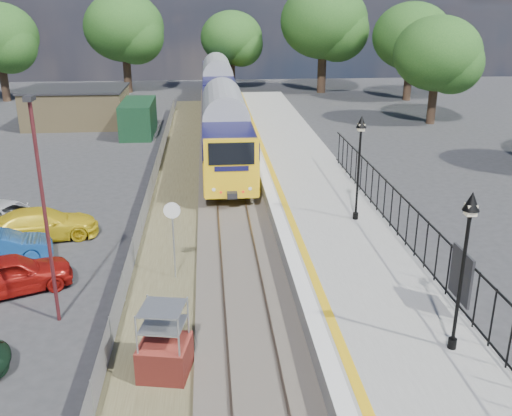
{
  "coord_description": "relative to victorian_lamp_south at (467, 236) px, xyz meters",
  "views": [
    {
      "loc": [
        -1.12,
        -17.06,
        10.05
      ],
      "look_at": [
        0.77,
        4.79,
        2.0
      ],
      "focal_mm": 40.0,
      "sensor_mm": 36.0,
      "label": 1
    }
  ],
  "objects": [
    {
      "name": "victorian_lamp_north",
      "position": [
        -0.2,
        10.0,
        0.0
      ],
      "size": [
        0.44,
        0.44,
        4.6
      ],
      "color": "black",
      "rests_on": "platform"
    },
    {
      "name": "tree_line",
      "position": [
        -4.1,
        46.0,
        2.31
      ],
      "size": [
        56.8,
        43.8,
        11.88
      ],
      "color": "#332319",
      "rests_on": "ground"
    },
    {
      "name": "platform_edge",
      "position": [
        -3.36,
        12.0,
        -3.39
      ],
      "size": [
        0.9,
        70.0,
        0.01
      ],
      "color": "silver",
      "rests_on": "platform"
    },
    {
      "name": "car_red",
      "position": [
        -13.87,
        6.1,
        -3.57
      ],
      "size": [
        4.61,
        3.31,
        1.46
      ],
      "primitive_type": "imported",
      "rotation": [
        0.0,
        0.0,
        1.99
      ],
      "color": "maroon",
      "rests_on": "ground"
    },
    {
      "name": "victorian_lamp_south",
      "position": [
        0.0,
        0.0,
        0.0
      ],
      "size": [
        0.44,
        0.44,
        4.6
      ],
      "color": "black",
      "rests_on": "platform"
    },
    {
      "name": "train",
      "position": [
        -5.5,
        34.15,
        -1.96
      ],
      "size": [
        2.82,
        40.83,
        3.51
      ],
      "color": "yellow",
      "rests_on": "ground"
    },
    {
      "name": "wire_fence",
      "position": [
        -9.7,
        16.0,
        -3.7
      ],
      "size": [
        0.06,
        52.0,
        1.2
      ],
      "color": "#999EA3",
      "rests_on": "ground"
    },
    {
      "name": "palisade_fence",
      "position": [
        1.05,
        6.24,
        -2.46
      ],
      "size": [
        0.12,
        26.0,
        2.0
      ],
      "color": "black",
      "rests_on": "platform"
    },
    {
      "name": "platform",
      "position": [
        -1.3,
        12.0,
        -3.85
      ],
      "size": [
        5.0,
        70.0,
        0.9
      ],
      "primitive_type": "cube",
      "color": "gray",
      "rests_on": "ground"
    },
    {
      "name": "track_bed",
      "position": [
        -5.97,
        13.67,
        -4.21
      ],
      "size": [
        5.9,
        80.0,
        0.29
      ],
      "color": "#473F38",
      "rests_on": "ground"
    },
    {
      "name": "outbuilding",
      "position": [
        -16.41,
        35.21,
        -2.78
      ],
      "size": [
        10.8,
        10.1,
        3.12
      ],
      "color": "#8E7B50",
      "rests_on": "ground"
    },
    {
      "name": "carpark_lamp",
      "position": [
        -11.73,
        3.99,
        -0.08
      ],
      "size": [
        0.25,
        0.5,
        7.43
      ],
      "color": "#49181B",
      "rests_on": "ground"
    },
    {
      "name": "car_blue",
      "position": [
        -15.09,
        8.8,
        -3.65
      ],
      "size": [
        4.15,
        2.32,
        1.29
      ],
      "primitive_type": "imported",
      "rotation": [
        0.0,
        0.0,
        1.83
      ],
      "color": "#184890",
      "rests_on": "ground"
    },
    {
      "name": "ground",
      "position": [
        -5.5,
        4.0,
        -4.3
      ],
      "size": [
        120.0,
        120.0,
        0.0
      ],
      "primitive_type": "plane",
      "color": "#2D2D30",
      "rests_on": "ground"
    },
    {
      "name": "brick_plinth",
      "position": [
        -8.0,
        0.73,
        -3.24
      ],
      "size": [
        1.6,
        1.6,
        2.2
      ],
      "rotation": [
        0.0,
        0.0,
        -0.19
      ],
      "color": "maroon",
      "rests_on": "ground"
    },
    {
      "name": "car_yellow",
      "position": [
        -14.03,
        11.11,
        -3.61
      ],
      "size": [
        5.05,
        2.87,
        1.38
      ],
      "primitive_type": "imported",
      "rotation": [
        0.0,
        0.0,
        1.78
      ],
      "color": "yellow",
      "rests_on": "ground"
    },
    {
      "name": "speed_sign",
      "position": [
        -8.0,
        6.64,
        -2.14
      ],
      "size": [
        0.63,
        0.11,
        3.11
      ],
      "rotation": [
        0.0,
        0.0,
        -0.04
      ],
      "color": "#999EA3",
      "rests_on": "ground"
    },
    {
      "name": "car_white",
      "position": [
        -15.81,
        12.22,
        -3.64
      ],
      "size": [
        5.19,
        4.01,
        1.31
      ],
      "primitive_type": "imported",
      "rotation": [
        0.0,
        0.0,
        1.12
      ],
      "color": "silver",
      "rests_on": "ground"
    }
  ]
}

